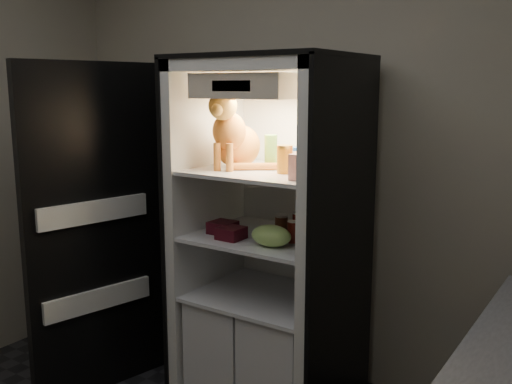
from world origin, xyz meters
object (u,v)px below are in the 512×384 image
Objects in this scene: parmesan_shaker at (271,152)px; mayo_tub at (292,158)px; soda_can_a at (299,225)px; soda_can_c at (293,232)px; refrigerator at (272,259)px; berry_box_right at (231,233)px; tabby_cat at (234,137)px; grape_bag at (271,236)px; salsa_jar at (285,159)px; condiment_jar at (281,224)px; cream_carton at (299,167)px; berry_box_left at (223,227)px; pepper_jar at (320,153)px; soda_can_b at (317,230)px.

mayo_tub is (0.09, 0.07, -0.03)m from parmesan_shaker.
soda_can_c is (0.03, -0.11, -0.01)m from soda_can_a.
berry_box_right is (-0.11, -0.22, 0.18)m from refrigerator.
tabby_cat reaches higher than grape_bag.
condiment_jar is (-0.10, 0.14, -0.37)m from salsa_jar.
mayo_tub is 0.40m from soda_can_c.
parmesan_shaker is 0.12m from mayo_tub.
refrigerator reaches higher than tabby_cat.
mayo_tub is (0.09, 0.06, 0.56)m from refrigerator.
grape_bag is (0.14, -0.22, -0.39)m from parmesan_shaker.
parmesan_shaker is at bearing 65.79° from berry_box_right.
condiment_jar is at bearing 138.21° from soda_can_c.
parmesan_shaker is 1.46× the size of cream_carton.
berry_box_right is (-0.10, -0.22, -0.41)m from parmesan_shaker.
soda_can_a is 0.60× the size of grape_bag.
soda_can_c is at bearing -74.69° from soda_can_a.
soda_can_a is at bearing 6.27° from tabby_cat.
mayo_tub is at bearing 122.28° from soda_can_c.
cream_carton is 0.53m from condiment_jar.
parmesan_shaker is at bearing 36.42° from berry_box_left.
parmesan_shaker is at bearing 144.98° from salsa_jar.
berry_box_right is at bearing 176.02° from cream_carton.
pepper_jar is (0.16, 0.08, 0.03)m from salsa_jar.
grape_bag is (-0.14, -0.22, -0.01)m from soda_can_b.
tabby_cat is 4.04× the size of soda_can_c.
pepper_jar is 1.68× the size of cream_carton.
salsa_jar is at bearing -72.23° from mayo_tub.
refrigerator is 9.22× the size of pepper_jar.
salsa_jar is 1.12× the size of berry_box_right.
tabby_cat reaches higher than berry_box_right.
mayo_tub is 0.97× the size of soda_can_b.
mayo_tub is at bearing 56.00° from berry_box_right.
pepper_jar is 0.67m from berry_box_left.
salsa_jar reaches higher than cream_carton.
pepper_jar is 1.86× the size of soda_can_c.
tabby_cat is 0.21m from parmesan_shaker.
pepper_jar reaches higher than grape_bag.
grape_bag reaches higher than condiment_jar.
grape_bag is 0.36m from berry_box_left.
condiment_jar is 0.78× the size of berry_box_right.
salsa_jar is 0.40m from soda_can_b.
soda_can_b is 0.13m from soda_can_c.
berry_box_left reaches higher than berry_box_right.
tabby_cat reaches higher than soda_can_b.
berry_box_left is (-0.35, 0.07, -0.02)m from grape_bag.
salsa_jar is 1.21× the size of soda_can_b.
soda_can_c is (0.37, -0.01, -0.46)m from tabby_cat.
condiment_jar is 0.30m from berry_box_right.
mayo_tub reaches higher than grape_bag.
soda_can_a is 0.24m from grape_bag.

